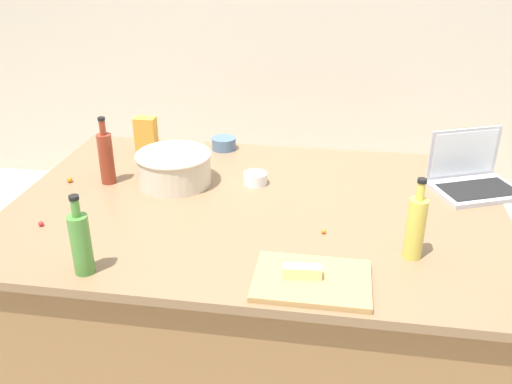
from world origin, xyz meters
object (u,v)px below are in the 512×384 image
Objects in this scene: bottle_soy at (106,157)px; ramekin_small at (224,143)px; bottle_oil at (416,226)px; ramekin_medium at (255,178)px; cutting_board at (312,280)px; candy_bag at (146,136)px; mixing_bowl_large at (174,167)px; butter_stick_left at (302,272)px; bottle_olive at (81,242)px; laptop at (472,177)px.

bottle_soy is 2.50× the size of ramekin_small.
ramekin_medium is at bearing 141.37° from bottle_oil.
candy_bag is (-0.79, 0.87, 0.08)m from cutting_board.
ramekin_small is (0.11, 0.39, -0.04)m from mixing_bowl_large.
butter_stick_left is at bearing -66.04° from ramekin_small.
bottle_soy is 0.59m from ramekin_medium.
bottle_soy is at bearing 146.34° from cutting_board.
mixing_bowl_large is at bearing 155.20° from bottle_oil.
ramekin_small is at bearing 48.63° from bottle_soy.
bottle_olive reaches higher than mixing_bowl_large.
bottle_soy is at bearing -172.30° from ramekin_medium.
mixing_bowl_large is 1.74× the size of candy_bag.
butter_stick_left is at bearing -34.58° from bottle_soy.
bottle_oil is 0.36m from cutting_board.
bottle_soy is 2.45× the size of butter_stick_left.
ramekin_small is (0.20, 1.03, -0.07)m from bottle_olive.
laptop is 0.83m from ramekin_medium.
laptop reaches higher than ramekin_small.
cutting_board is at bearing -47.80° from candy_bag.
ramekin_medium is at bearing -60.04° from ramekin_small.
ramekin_medium is (0.57, 0.08, -0.09)m from bottle_soy.
cutting_board is at bearing -127.79° from laptop.
laptop reaches higher than cutting_board.
laptop is 0.92m from cutting_board.
cutting_board is at bearing -147.10° from bottle_oil.
bottle_oil is 1.19m from bottle_soy.
butter_stick_left is (-0.03, 0.00, 0.03)m from cutting_board.
mixing_bowl_large is 0.27m from bottle_soy.
bottle_olive reaches higher than ramekin_small.
mixing_bowl_large is 3.22× the size of ramekin_medium.
bottle_oil reaches higher than ramekin_small.
candy_bag is at bearing 173.96° from laptop.
cutting_board is (-0.56, -0.73, -0.04)m from laptop.
mixing_bowl_large is at bearing -172.09° from ramekin_medium.
bottle_oil is at bearing -18.05° from bottle_soy.
ramekin_small is at bearing 19.72° from candy_bag.
cutting_board is 1.96× the size of candy_bag.
bottle_soy reaches higher than mixing_bowl_large.
bottle_oil is at bearing 30.53° from butter_stick_left.
ramekin_medium is (-0.24, 0.64, -0.01)m from butter_stick_left.
laptop is 3.38× the size of butter_stick_left.
cutting_board is 0.04m from butter_stick_left.
candy_bag is (-0.52, 0.23, 0.06)m from ramekin_medium.
bottle_olive is at bearing -175.76° from butter_stick_left.
bottle_soy reaches higher than laptop.
mixing_bowl_large is 1.10× the size of bottle_soy.
bottle_oil is 0.79× the size of cutting_board.
candy_bag is (-1.08, 0.68, -0.02)m from bottle_oil.
bottle_oil is (0.87, -0.40, 0.04)m from mixing_bowl_large.
cutting_board is (0.58, -0.59, -0.06)m from mixing_bowl_large.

